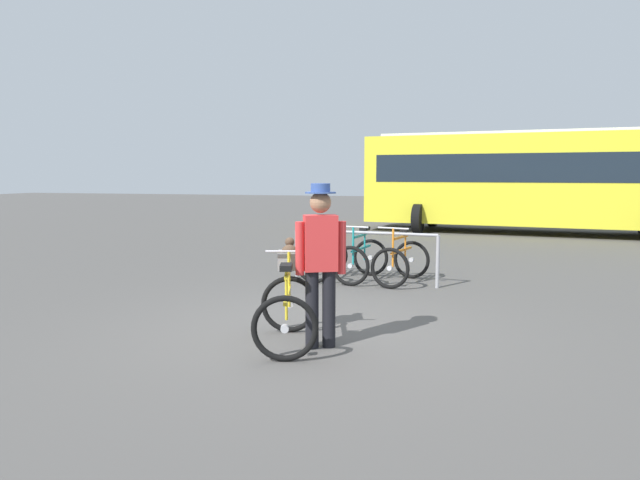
% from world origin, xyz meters
% --- Properties ---
extents(ground_plane, '(80.00, 80.00, 0.00)m').
position_xyz_m(ground_plane, '(0.00, 0.00, 0.00)').
color(ground_plane, '#514F4C').
extents(bike_rack_rail, '(2.50, 0.30, 0.88)m').
position_xyz_m(bike_rack_rail, '(0.07, 3.02, 0.64)').
color(bike_rack_rail, '#99999E').
rests_on(bike_rack_rail, ground).
extents(racked_bike_yellow, '(0.68, 1.10, 0.97)m').
position_xyz_m(racked_bike_yellow, '(-0.71, 3.28, 0.37)').
color(racked_bike_yellow, black).
rests_on(racked_bike_yellow, ground).
extents(racked_bike_teal, '(0.82, 1.20, 0.98)m').
position_xyz_m(racked_bike_teal, '(-0.01, 3.21, 0.37)').
color(racked_bike_teal, black).
rests_on(racked_bike_teal, ground).
extents(racked_bike_orange, '(0.91, 1.24, 0.98)m').
position_xyz_m(racked_bike_orange, '(0.68, 3.14, 0.37)').
color(racked_bike_orange, black).
rests_on(racked_bike_orange, ground).
extents(featured_bicycle, '(0.92, 1.25, 1.09)m').
position_xyz_m(featured_bicycle, '(-0.11, -0.51, 0.49)').
color(featured_bicycle, black).
rests_on(featured_bicycle, ground).
extents(person_with_featured_bike, '(0.49, 0.32, 1.72)m').
position_xyz_m(person_with_featured_bike, '(0.28, -0.58, 0.95)').
color(person_with_featured_bike, black).
rests_on(person_with_featured_bike, ground).
extents(bus_distant, '(10.23, 4.18, 3.08)m').
position_xyz_m(bus_distant, '(3.60, 12.22, 1.74)').
color(bus_distant, yellow).
rests_on(bus_distant, ground).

